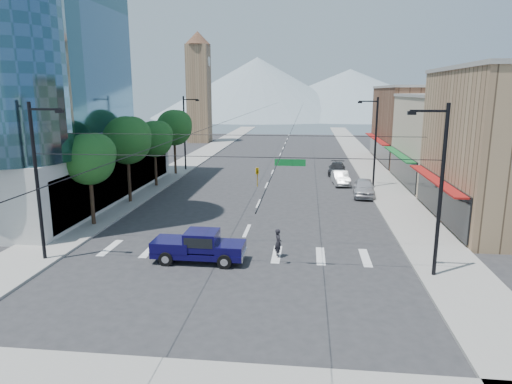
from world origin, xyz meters
TOP-DOWN VIEW (x-y plane):
  - ground at (0.00, 0.00)m, footprint 160.00×160.00m
  - sidewalk_left at (-12.00, 40.00)m, footprint 4.00×120.00m
  - sidewalk_right at (12.00, 40.00)m, footprint 4.00×120.00m
  - shop_mid at (20.00, 24.00)m, footprint 12.00×14.00m
  - shop_far at (20.00, 40.00)m, footprint 12.00×18.00m
  - clock_tower at (-16.50, 62.00)m, footprint 4.80×4.80m
  - mountain_left at (-15.00, 150.00)m, footprint 80.00×80.00m
  - mountain_right at (20.00, 160.00)m, footprint 90.00×90.00m
  - tree_near at (-11.07, 6.10)m, footprint 3.65×3.64m
  - tree_midnear at (-11.07, 13.10)m, footprint 4.09×4.09m
  - tree_midfar at (-11.07, 20.10)m, footprint 3.65×3.64m
  - tree_far at (-11.07, 27.10)m, footprint 4.09×4.09m
  - signal_rig at (0.19, -1.00)m, footprint 21.80×0.20m
  - lamp_pole_nw at (-10.67, 30.00)m, footprint 2.00×0.25m
  - lamp_pole_ne at (10.67, 22.00)m, footprint 2.00×0.25m
  - pickup_truck at (-1.97, -0.11)m, footprint 5.36×2.15m
  - pedestrian at (2.50, 1.12)m, footprint 0.61×0.73m
  - parked_car_near at (9.40, 17.92)m, footprint 2.31×4.91m
  - parked_car_mid at (7.60, 23.23)m, footprint 1.85×4.42m
  - parked_car_far at (7.60, 29.33)m, footprint 2.37×4.88m

SIDE VIEW (x-z plane):
  - ground at x=0.00m, z-range 0.00..0.00m
  - sidewalk_left at x=-12.00m, z-range 0.00..0.15m
  - sidewalk_right at x=12.00m, z-range 0.00..0.15m
  - parked_car_far at x=7.60m, z-range 0.00..1.37m
  - parked_car_mid at x=7.60m, z-range 0.00..1.42m
  - parked_car_near at x=9.40m, z-range 0.00..1.62m
  - pedestrian at x=2.50m, z-range 0.00..1.71m
  - pickup_truck at x=-1.97m, z-range 0.04..1.84m
  - shop_mid at x=20.00m, z-range 0.00..9.00m
  - signal_rig at x=0.19m, z-range 0.14..9.14m
  - lamp_pole_nw at x=-10.67m, z-range 0.44..9.44m
  - lamp_pole_ne at x=10.67m, z-range 0.44..9.44m
  - tree_near at x=-11.07m, z-range 1.64..8.34m
  - tree_midfar at x=-11.07m, z-range 1.64..8.34m
  - shop_far at x=20.00m, z-range 0.00..10.00m
  - tree_midnear at x=-11.07m, z-range 1.83..9.35m
  - tree_far at x=-11.07m, z-range 1.83..9.35m
  - mountain_right at x=20.00m, z-range 0.00..18.00m
  - clock_tower at x=-16.50m, z-range 0.44..20.84m
  - mountain_left at x=-15.00m, z-range 0.00..22.00m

